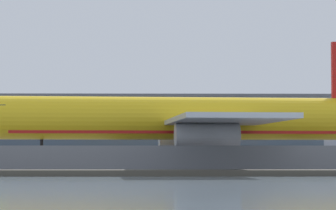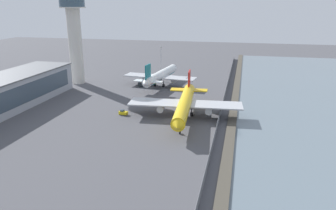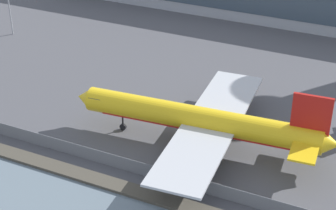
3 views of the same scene
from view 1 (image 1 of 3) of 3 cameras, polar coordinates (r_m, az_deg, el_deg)
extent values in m
plane|color=#4C4C51|center=(85.75, -0.65, -4.68)|extent=(500.00, 500.00, 0.00)
cube|color=#474238|center=(65.25, -0.60, -4.89)|extent=(320.00, 3.00, 0.50)
cube|color=slate|center=(69.73, -0.61, -3.96)|extent=(280.00, 0.08, 2.52)
cylinder|color=slate|center=(69.73, -0.61, -3.96)|extent=(0.10, 0.10, 2.52)
cylinder|color=yellow|center=(82.20, 1.35, -0.97)|extent=(42.63, 7.98, 4.42)
cube|color=red|center=(82.16, 1.35, -1.81)|extent=(36.21, 6.56, 0.80)
cube|color=#B7BABF|center=(72.42, 4.00, -1.08)|extent=(11.01, 21.07, 0.44)
cube|color=#B7BABF|center=(92.54, 1.89, -1.57)|extent=(11.01, 21.07, 0.44)
cylinder|color=#B7BABF|center=(73.79, 2.82, -2.24)|extent=(6.12, 2.92, 2.43)
cylinder|color=#B7BABF|center=(90.73, 1.23, -2.44)|extent=(6.12, 2.92, 2.43)
cylinder|color=black|center=(81.66, -9.06, -3.37)|extent=(0.31, 0.31, 2.58)
cylinder|color=black|center=(81.67, -9.06, -4.27)|extent=(1.27, 0.59, 1.24)
cylinder|color=black|center=(80.26, 3.66, -3.40)|extent=(0.35, 0.35, 2.58)
cylinder|color=black|center=(80.27, 3.67, -4.33)|extent=(1.50, 1.11, 1.42)
cylinder|color=black|center=(84.84, 3.16, -3.40)|extent=(0.35, 0.35, 2.58)
cylinder|color=black|center=(84.85, 3.16, -4.27)|extent=(1.50, 1.11, 1.42)
cube|color=yellow|center=(104.86, 0.18, -4.02)|extent=(2.14, 3.43, 1.11)
cube|color=#283847|center=(105.25, 0.22, -3.58)|extent=(1.46, 1.33, 0.50)
cylinder|color=black|center=(105.96, -0.10, -4.23)|extent=(0.34, 0.73, 0.70)
cylinder|color=black|center=(105.74, 0.63, -4.23)|extent=(0.34, 0.73, 0.70)
cylinder|color=black|center=(104.00, -0.28, -4.25)|extent=(0.34, 0.73, 0.70)
cylinder|color=black|center=(103.78, 0.47, -4.25)|extent=(0.34, 0.73, 0.70)
cube|color=#9EA3AD|center=(153.60, -7.85, -1.83)|extent=(106.47, 18.37, 11.89)
cube|color=#3D4C5B|center=(144.44, -8.29, -1.50)|extent=(97.95, 0.16, 7.13)
cube|color=#5B5E63|center=(153.89, -7.83, 0.48)|extent=(107.07, 18.97, 0.50)
camera|label=2|loc=(128.86, -59.40, 15.19)|focal=35.00mm
camera|label=3|loc=(63.46, 77.68, 56.50)|focal=60.00mm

